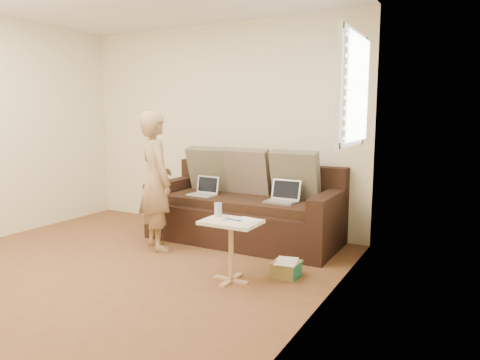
{
  "coord_description": "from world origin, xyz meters",
  "views": [
    {
      "loc": [
        3.0,
        -2.63,
        1.47
      ],
      "look_at": [
        0.8,
        1.4,
        0.78
      ],
      "focal_mm": 32.84,
      "sensor_mm": 36.0,
      "label": 1
    }
  ],
  "objects": [
    {
      "name": "wall_right",
      "position": [
        2.0,
        0.0,
        1.3
      ],
      "size": [
        0.0,
        4.5,
        4.5
      ],
      "primitive_type": "plane",
      "rotation": [
        1.57,
        0.0,
        -1.57
      ],
      "color": "beige",
      "rests_on": "ground"
    },
    {
      "name": "pillow_left",
      "position": [
        0.05,
        1.98,
        0.79
      ],
      "size": [
        0.55,
        0.29,
        0.57
      ],
      "primitive_type": null,
      "rotation": [
        0.28,
        0.0,
        0.0
      ],
      "color": "brown",
      "rests_on": "sofa"
    },
    {
      "name": "laptop_silver",
      "position": [
        1.15,
        1.67,
        0.52
      ],
      "size": [
        0.35,
        0.25,
        0.23
      ],
      "primitive_type": null,
      "rotation": [
        0.0,
        0.0,
        -0.02
      ],
      "color": "#B7BABC",
      "rests_on": "sofa"
    },
    {
      "name": "side_table",
      "position": [
        1.14,
        0.6,
        0.28
      ],
      "size": [
        0.5,
        0.35,
        0.55
      ],
      "primitive_type": null,
      "color": "silver",
      "rests_on": "ground"
    },
    {
      "name": "drinking_glass",
      "position": [
        0.95,
        0.7,
        0.61
      ],
      "size": [
        0.07,
        0.07,
        0.12
      ],
      "primitive_type": null,
      "color": "silver",
      "rests_on": "side_table"
    },
    {
      "name": "laptop_white",
      "position": [
        0.16,
        1.63,
        0.52
      ],
      "size": [
        0.32,
        0.24,
        0.22
      ],
      "primitive_type": null,
      "rotation": [
        0.0,
        0.0,
        -0.07
      ],
      "color": "white",
      "rests_on": "sofa"
    },
    {
      "name": "pillow_right",
      "position": [
        1.2,
        1.97,
        0.79
      ],
      "size": [
        0.55,
        0.28,
        0.57
      ],
      "primitive_type": null,
      "rotation": [
        0.26,
        0.0,
        0.0
      ],
      "color": "brown",
      "rests_on": "sofa"
    },
    {
      "name": "person",
      "position": [
        -0.05,
        1.05,
        0.75
      ],
      "size": [
        0.66,
        0.6,
        1.51
      ],
      "primitive_type": "imported",
      "rotation": [
        0.0,
        0.0,
        2.6
      ],
      "color": "#9B8354",
      "rests_on": "ground"
    },
    {
      "name": "sofa",
      "position": [
        0.65,
        1.77,
        0.42
      ],
      "size": [
        2.2,
        0.95,
        0.85
      ],
      "primitive_type": null,
      "color": "black",
      "rests_on": "ground"
    },
    {
      "name": "scissors",
      "position": [
        1.16,
        0.61,
        0.56
      ],
      "size": [
        0.2,
        0.14,
        0.02
      ],
      "primitive_type": null,
      "rotation": [
        0.0,
        0.0,
        -0.26
      ],
      "color": "silver",
      "rests_on": "side_table"
    },
    {
      "name": "wall_back",
      "position": [
        0.0,
        2.25,
        1.3
      ],
      "size": [
        4.0,
        0.0,
        4.0
      ],
      "primitive_type": "plane",
      "rotation": [
        1.57,
        0.0,
        0.0
      ],
      "color": "beige",
      "rests_on": "ground"
    },
    {
      "name": "floor",
      "position": [
        0.0,
        0.0,
        0.0
      ],
      "size": [
        4.5,
        4.5,
        0.0
      ],
      "primitive_type": "plane",
      "color": "brown",
      "rests_on": "ground"
    },
    {
      "name": "paper_on_table",
      "position": [
        1.25,
        0.62,
        0.55
      ],
      "size": [
        0.25,
        0.33,
        0.0
      ],
      "primitive_type": null,
      "rotation": [
        0.0,
        0.0,
        -0.14
      ],
      "color": "white",
      "rests_on": "side_table"
    },
    {
      "name": "window_blinds",
      "position": [
        1.95,
        1.5,
        1.7
      ],
      "size": [
        0.12,
        0.88,
        1.08
      ],
      "primitive_type": null,
      "color": "white",
      "rests_on": "wall_right"
    },
    {
      "name": "striped_box",
      "position": [
        1.54,
        0.92,
        0.08
      ],
      "size": [
        0.24,
        0.24,
        0.15
      ],
      "primitive_type": null,
      "color": "orange",
      "rests_on": "ground"
    },
    {
      "name": "pillow_mid",
      "position": [
        0.6,
        1.97,
        0.79
      ],
      "size": [
        0.55,
        0.27,
        0.57
      ],
      "primitive_type": null,
      "rotation": [
        0.24,
        0.0,
        0.0
      ],
      "color": "brown",
      "rests_on": "sofa"
    }
  ]
}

